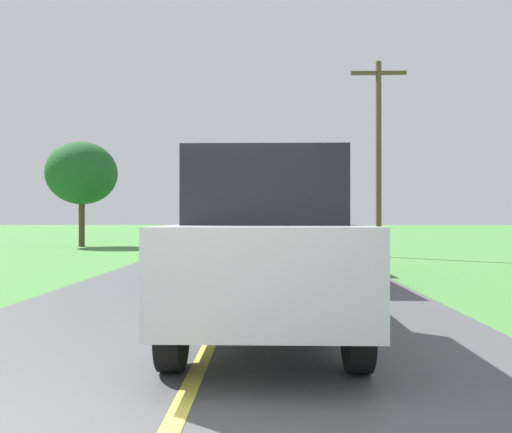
{
  "coord_description": "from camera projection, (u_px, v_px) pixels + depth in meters",
  "views": [
    {
      "loc": [
        0.59,
        -2.15,
        1.36
      ],
      "look_at": [
        0.31,
        9.5,
        1.4
      ],
      "focal_mm": 34.62,
      "sensor_mm": 36.0,
      "label": 1
    }
  ],
  "objects": [
    {
      "name": "roadside_tree_near_left",
      "position": [
        82.0,
        173.0,
        23.63
      ],
      "size": [
        3.34,
        3.34,
        5.03
      ],
      "color": "#4C3823",
      "rests_on": "ground"
    },
    {
      "name": "following_car",
      "position": [
        265.0,
        245.0,
        5.33
      ],
      "size": [
        1.74,
        4.1,
        1.92
      ],
      "color": "#B7BABF",
      "rests_on": "road_surface"
    },
    {
      "name": "utility_pole_roadside",
      "position": [
        379.0,
        151.0,
        17.34
      ],
      "size": [
        1.95,
        0.2,
        6.88
      ],
      "color": "brown",
      "rests_on": "ground"
    },
    {
      "name": "banana_truck_near",
      "position": [
        270.0,
        214.0,
        12.32
      ],
      "size": [
        2.38,
        5.82,
        2.8
      ],
      "color": "#2D2D30",
      "rests_on": "road_surface"
    }
  ]
}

